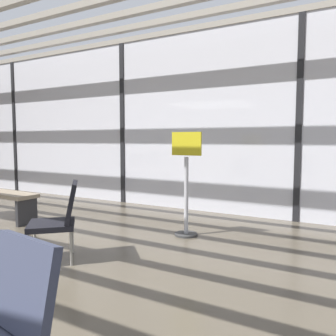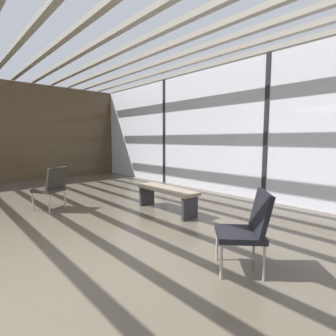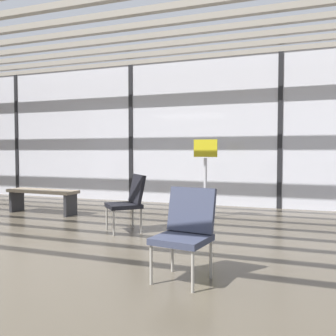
# 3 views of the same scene
# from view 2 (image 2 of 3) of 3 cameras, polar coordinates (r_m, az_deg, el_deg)

# --- Properties ---
(ground_plane) EXTENTS (60.00, 60.00, 0.00)m
(ground_plane) POSITION_cam_2_polar(r_m,az_deg,el_deg) (3.29, -32.31, -20.14)
(ground_plane) COLOR #4C4438
(glass_curtain_wall) EXTENTS (14.00, 0.08, 3.31)m
(glass_curtain_wall) POSITION_cam_2_polar(r_m,az_deg,el_deg) (6.34, 20.83, 8.09)
(glass_curtain_wall) COLOR silver
(glass_curtain_wall) RESTS_ON ground
(window_mullion_0) EXTENTS (0.10, 0.12, 3.31)m
(window_mullion_0) POSITION_cam_2_polar(r_m,az_deg,el_deg) (8.55, -0.66, 7.92)
(window_mullion_0) COLOR black
(window_mullion_0) RESTS_ON ground
(window_mullion_1) EXTENTS (0.10, 0.12, 3.31)m
(window_mullion_1) POSITION_cam_2_polar(r_m,az_deg,el_deg) (6.34, 20.83, 8.09)
(window_mullion_1) COLOR black
(window_mullion_1) RESTS_ON ground
(side_wall_left_panels) EXTENTS (0.10, 11.20, 3.31)m
(side_wall_left_panels) POSITION_cam_2_polar(r_m,az_deg,el_deg) (10.10, -30.45, 6.81)
(side_wall_left_panels) COLOR #473823
(side_wall_left_panels) RESTS_ON ground
(lounge_chair_0) EXTENTS (0.69, 0.67, 0.87)m
(lounge_chair_0) POSITION_cam_2_polar(r_m,az_deg,el_deg) (5.71, -24.08, -3.53)
(lounge_chair_0) COLOR #28231E
(lounge_chair_0) RESTS_ON ground
(lounge_chair_3) EXTENTS (0.71, 0.71, 0.87)m
(lounge_chair_3) POSITION_cam_2_polar(r_m,az_deg,el_deg) (2.97, 17.12, -12.01)
(lounge_chair_3) COLOR black
(lounge_chair_3) RESTS_ON ground
(waiting_bench) EXTENTS (1.52, 0.47, 0.47)m
(waiting_bench) POSITION_cam_2_polar(r_m,az_deg,el_deg) (5.12, -0.40, -5.53)
(waiting_bench) COLOR #7F705B
(waiting_bench) RESTS_ON ground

